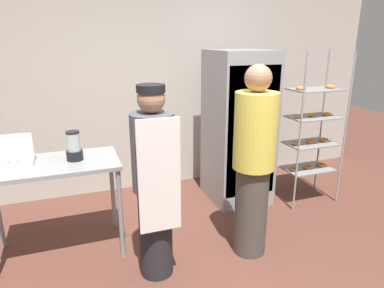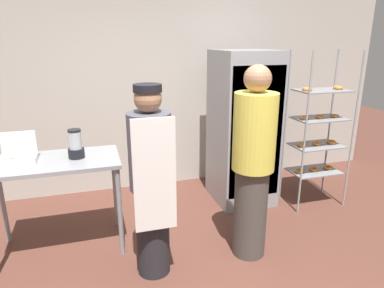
% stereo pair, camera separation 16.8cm
% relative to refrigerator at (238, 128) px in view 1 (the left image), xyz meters
% --- Properties ---
extents(back_wall, '(6.40, 0.12, 2.89)m').
position_rel_refrigerator_xyz_m(back_wall, '(-0.80, 0.81, 0.53)').
color(back_wall, '#B7B2A8').
rests_on(back_wall, ground_plane).
extents(refrigerator, '(0.68, 0.76, 1.82)m').
position_rel_refrigerator_xyz_m(refrigerator, '(0.00, 0.00, 0.00)').
color(refrigerator, gray).
rests_on(refrigerator, ground_plane).
extents(baking_rack, '(0.66, 0.43, 1.82)m').
position_rel_refrigerator_xyz_m(baking_rack, '(0.80, -0.35, -0.02)').
color(baking_rack, '#93969B').
rests_on(baking_rack, ground_plane).
extents(prep_counter, '(1.15, 0.63, 0.90)m').
position_rel_refrigerator_xyz_m(prep_counter, '(-2.09, -0.50, -0.12)').
color(prep_counter, gray).
rests_on(prep_counter, ground_plane).
extents(donut_box, '(0.30, 0.21, 0.25)m').
position_rel_refrigerator_xyz_m(donut_box, '(-2.38, -0.47, 0.03)').
color(donut_box, white).
rests_on(donut_box, prep_counter).
extents(blender_pitcher, '(0.14, 0.14, 0.27)m').
position_rel_refrigerator_xyz_m(blender_pitcher, '(-1.89, -0.50, 0.10)').
color(blender_pitcher, black).
rests_on(blender_pitcher, prep_counter).
extents(person_baker, '(0.34, 0.36, 1.62)m').
position_rel_refrigerator_xyz_m(person_baker, '(-1.32, -1.11, -0.07)').
color(person_baker, '#232328').
rests_on(person_baker, ground_plane).
extents(person_customer, '(0.37, 0.37, 1.74)m').
position_rel_refrigerator_xyz_m(person_customer, '(-0.41, -1.10, -0.02)').
color(person_customer, '#47423D').
rests_on(person_customer, ground_plane).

